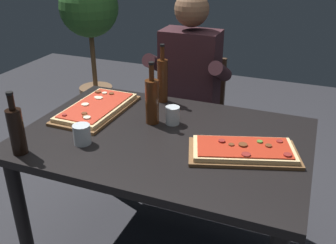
% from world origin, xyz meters
% --- Properties ---
extents(dining_table, '(1.40, 0.96, 0.74)m').
position_xyz_m(dining_table, '(0.00, 0.00, 0.64)').
color(dining_table, black).
rests_on(dining_table, ground_plane).
extents(pizza_rectangular_front, '(0.54, 0.38, 0.05)m').
position_xyz_m(pizza_rectangular_front, '(0.40, -0.04, 0.76)').
color(pizza_rectangular_front, brown).
rests_on(pizza_rectangular_front, dining_table).
extents(pizza_rectangular_left, '(0.29, 0.53, 0.05)m').
position_xyz_m(pizza_rectangular_left, '(-0.46, 0.13, 0.76)').
color(pizza_rectangular_left, brown).
rests_on(pizza_rectangular_left, dining_table).
extents(wine_bottle_dark, '(0.07, 0.07, 0.30)m').
position_xyz_m(wine_bottle_dark, '(-0.54, -0.40, 0.86)').
color(wine_bottle_dark, black).
rests_on(wine_bottle_dark, dining_table).
extents(oil_bottle_amber, '(0.07, 0.07, 0.33)m').
position_xyz_m(oil_bottle_amber, '(-0.11, 0.11, 0.87)').
color(oil_bottle_amber, '#47230F').
rests_on(oil_bottle_amber, dining_table).
extents(vinegar_bottle_green, '(0.06, 0.06, 0.34)m').
position_xyz_m(vinegar_bottle_green, '(-0.17, 0.40, 0.88)').
color(vinegar_bottle_green, '#47230F').
rests_on(vinegar_bottle_green, dining_table).
extents(tumbler_near_camera, '(0.07, 0.07, 0.09)m').
position_xyz_m(tumbler_near_camera, '(-0.01, 0.14, 0.78)').
color(tumbler_near_camera, silver).
rests_on(tumbler_near_camera, dining_table).
extents(tumbler_far_side, '(0.08, 0.08, 0.10)m').
position_xyz_m(tumbler_far_side, '(-0.33, -0.22, 0.79)').
color(tumbler_far_side, silver).
rests_on(tumbler_far_side, dining_table).
extents(diner_chair, '(0.44, 0.44, 0.87)m').
position_xyz_m(diner_chair, '(-0.13, 0.86, 0.49)').
color(diner_chair, '#3D2B1E').
rests_on(diner_chair, ground_plane).
extents(seated_diner, '(0.53, 0.41, 1.33)m').
position_xyz_m(seated_diner, '(-0.13, 0.74, 0.74)').
color(seated_diner, '#23232D').
rests_on(seated_diner, ground_plane).
extents(potted_plant_corner, '(0.53, 0.53, 1.33)m').
position_xyz_m(potted_plant_corner, '(-1.30, 1.43, 0.90)').
color(potted_plant_corner, '#846042').
rests_on(potted_plant_corner, ground_plane).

